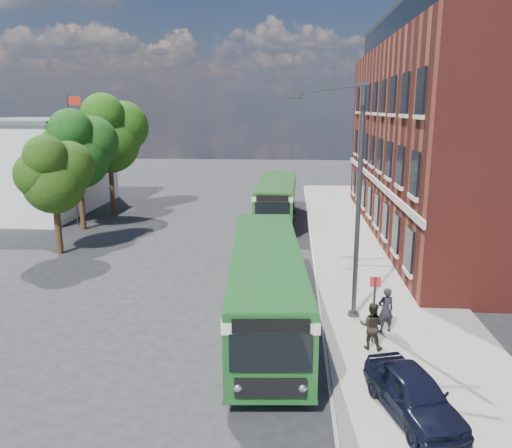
# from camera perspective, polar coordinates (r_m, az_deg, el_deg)

# --- Properties ---
(ground) EXTENTS (120.00, 120.00, 0.00)m
(ground) POSITION_cam_1_polar(r_m,az_deg,el_deg) (22.25, -3.13, -8.31)
(ground) COLOR #272729
(ground) RESTS_ON ground
(pavement) EXTENTS (6.00, 48.00, 0.15)m
(pavement) POSITION_cam_1_polar(r_m,az_deg,el_deg) (29.95, 12.31, -2.77)
(pavement) COLOR gray
(pavement) RESTS_ON ground
(kerb_line) EXTENTS (0.12, 48.00, 0.01)m
(kerb_line) POSITION_cam_1_polar(r_m,az_deg,el_deg) (29.68, 6.45, -2.83)
(kerb_line) COLOR beige
(kerb_line) RESTS_ON ground
(brick_office) EXTENTS (12.10, 26.00, 14.20)m
(brick_office) POSITION_cam_1_polar(r_m,az_deg,el_deg) (34.44, 23.74, 10.12)
(brick_office) COLOR maroon
(brick_office) RESTS_ON ground
(white_building) EXTENTS (9.40, 13.40, 7.30)m
(white_building) POSITION_cam_1_polar(r_m,az_deg,el_deg) (43.98, -24.03, 6.17)
(white_building) COLOR white
(white_building) RESTS_ON ground
(flagpole) EXTENTS (0.95, 0.10, 9.00)m
(flagpole) POSITION_cam_1_polar(r_m,az_deg,el_deg) (36.95, -20.20, 7.39)
(flagpole) COLOR #343639
(flagpole) RESTS_ON ground
(street_lamp) EXTENTS (2.96, 2.38, 9.00)m
(street_lamp) POSITION_cam_1_polar(r_m,az_deg,el_deg) (18.94, 10.57, 2.78)
(street_lamp) COLOR #343639
(street_lamp) RESTS_ON ground
(bus_stop_sign) EXTENTS (0.35, 0.08, 2.52)m
(bus_stop_sign) POSITION_cam_1_polar(r_m,az_deg,el_deg) (17.85, 13.34, -8.99)
(bus_stop_sign) COLOR #343639
(bus_stop_sign) RESTS_ON ground
(bus_front) EXTENTS (3.45, 12.55, 3.02)m
(bus_front) POSITION_cam_1_polar(r_m,az_deg,el_deg) (18.98, 1.17, -6.22)
(bus_front) COLOR #1B531F
(bus_front) RESTS_ON ground
(bus_rear) EXTENTS (2.80, 11.40, 3.02)m
(bus_rear) POSITION_cam_1_polar(r_m,az_deg,el_deg) (36.42, 2.39, 3.17)
(bus_rear) COLOR #265B1F
(bus_rear) RESTS_ON ground
(parked_car) EXTENTS (2.45, 3.94, 1.25)m
(parked_car) POSITION_cam_1_polar(r_m,az_deg,el_deg) (14.49, 17.54, -18.00)
(parked_car) COLOR black
(parked_car) RESTS_ON pavement
(pedestrian_a) EXTENTS (0.71, 0.57, 1.69)m
(pedestrian_a) POSITION_cam_1_polar(r_m,az_deg,el_deg) (18.89, 14.60, -9.49)
(pedestrian_a) COLOR #231F28
(pedestrian_a) RESTS_ON pavement
(pedestrian_b) EXTENTS (0.93, 0.80, 1.64)m
(pedestrian_b) POSITION_cam_1_polar(r_m,az_deg,el_deg) (17.56, 13.07, -11.27)
(pedestrian_b) COLOR black
(pedestrian_b) RESTS_ON pavement
(tree_left) EXTENTS (4.00, 3.80, 6.75)m
(tree_left) POSITION_cam_1_polar(r_m,az_deg,el_deg) (29.77, -22.11, 5.32)
(tree_left) COLOR #352213
(tree_left) RESTS_ON ground
(tree_mid) EXTENTS (4.81, 4.57, 8.12)m
(tree_mid) POSITION_cam_1_polar(r_m,az_deg,el_deg) (35.31, -19.68, 8.12)
(tree_mid) COLOR #352213
(tree_mid) RESTS_ON ground
(tree_right) EXTENTS (5.46, 5.20, 9.23)m
(tree_right) POSITION_cam_1_polar(r_m,az_deg,el_deg) (40.06, -16.45, 9.94)
(tree_right) COLOR #352213
(tree_right) RESTS_ON ground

